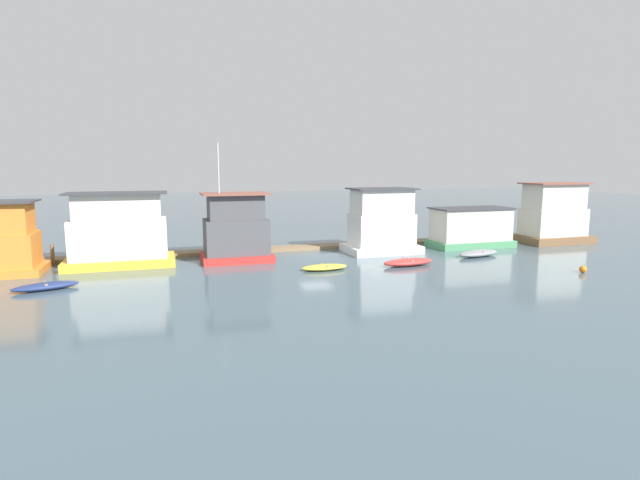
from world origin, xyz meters
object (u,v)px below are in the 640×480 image
object	(u,v)px
houseboat_brown	(553,216)
houseboat_green	(471,228)
dinghy_navy	(46,286)
buoy_orange	(583,269)
mooring_post_far_right	(90,251)
houseboat_yellow	(119,234)
dinghy_yellow	(324,267)
houseboat_white	(381,223)
dinghy_grey	(478,253)
mooring_post_near_right	(53,255)
houseboat_red	(236,230)
dinghy_red	(408,262)

from	to	relation	value
houseboat_brown	houseboat_green	bearing A→B (deg)	179.33
dinghy_navy	buoy_orange	distance (m)	34.03
mooring_post_far_right	houseboat_brown	bearing A→B (deg)	-3.06
buoy_orange	houseboat_yellow	bearing A→B (deg)	158.11
houseboat_green	mooring_post_far_right	distance (m)	31.38
houseboat_green	dinghy_yellow	xyz separation A→B (m)	(-15.49, -5.57, -1.51)
houseboat_yellow	houseboat_green	size ratio (longest dim) A/B	1.03
houseboat_yellow	houseboat_brown	bearing A→B (deg)	-0.50
houseboat_white	dinghy_yellow	distance (m)	8.92
dinghy_navy	houseboat_brown	bearing A→B (deg)	8.16
houseboat_yellow	houseboat_brown	distance (m)	37.93
houseboat_white	dinghy_grey	size ratio (longest dim) A/B	1.46
houseboat_yellow	dinghy_navy	distance (m)	7.57
buoy_orange	dinghy_yellow	bearing A→B (deg)	159.15
mooring_post_near_right	houseboat_green	bearing A→B (deg)	-3.46
buoy_orange	dinghy_grey	bearing A→B (deg)	112.80
dinghy_grey	buoy_orange	size ratio (longest dim) A/B	8.30
dinghy_grey	mooring_post_near_right	bearing A→B (deg)	168.38
houseboat_yellow	houseboat_white	bearing A→B (deg)	-1.13
houseboat_green	dinghy_grey	distance (m)	5.18
houseboat_yellow	houseboat_white	world-z (taller)	houseboat_white
buoy_orange	mooring_post_near_right	bearing A→B (deg)	158.23
dinghy_navy	mooring_post_far_right	distance (m)	8.26
dinghy_navy	mooring_post_far_right	world-z (taller)	mooring_post_far_right
houseboat_red	dinghy_grey	distance (m)	19.13
houseboat_brown	buoy_orange	bearing A→B (deg)	-124.47
houseboat_green	buoy_orange	bearing A→B (deg)	-85.95
houseboat_red	houseboat_brown	world-z (taller)	houseboat_red
houseboat_yellow	mooring_post_far_right	distance (m)	3.20
dinghy_navy	buoy_orange	xyz separation A→B (m)	(33.55, -5.72, 0.02)
houseboat_white	dinghy_grey	bearing A→B (deg)	-33.34
houseboat_red	buoy_orange	world-z (taller)	houseboat_red
mooring_post_far_right	buoy_orange	xyz separation A→B (m)	(32.14, -13.83, -0.68)
houseboat_yellow	houseboat_brown	xyz separation A→B (m)	(37.93, -0.33, 0.18)
houseboat_brown	dinghy_yellow	size ratio (longest dim) A/B	1.95
dinghy_navy	dinghy_red	xyz separation A→B (m)	(23.44, 0.04, 0.04)
dinghy_red	mooring_post_near_right	distance (m)	25.82
houseboat_white	mooring_post_near_right	bearing A→B (deg)	174.95
buoy_orange	houseboat_red	bearing A→B (deg)	151.91
houseboat_red	houseboat_green	size ratio (longest dim) A/B	1.22
dinghy_grey	buoy_orange	distance (m)	7.96
dinghy_grey	dinghy_red	bearing A→B (deg)	-167.31
houseboat_brown	dinghy_grey	world-z (taller)	houseboat_brown
dinghy_grey	buoy_orange	xyz separation A→B (m)	(3.09, -7.34, -0.02)
dinghy_yellow	dinghy_red	xyz separation A→B (m)	(6.22, -0.46, 0.08)
mooring_post_near_right	dinghy_red	bearing A→B (deg)	-18.21
dinghy_red	mooring_post_near_right	bearing A→B (deg)	161.79
houseboat_red	houseboat_brown	size ratio (longest dim) A/B	1.35
houseboat_brown	dinghy_yellow	bearing A→B (deg)	-167.35
houseboat_green	buoy_orange	xyz separation A→B (m)	(0.83, -11.79, -1.44)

